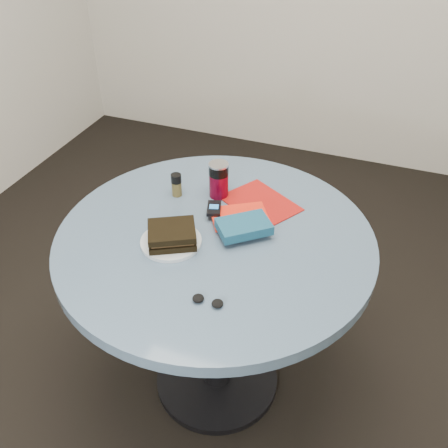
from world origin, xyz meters
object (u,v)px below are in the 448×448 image
(headphones, at_px, (208,301))
(magazine, at_px, (260,203))
(plate, at_px, (171,242))
(soda_can, at_px, (219,180))
(red_book, at_px, (239,216))
(table, at_px, (216,273))
(pepper_grinder, at_px, (177,185))
(novel, at_px, (244,226))
(sandwich, at_px, (172,235))
(mp3_player, at_px, (214,208))

(headphones, bearing_deg, magazine, 90.86)
(plate, xyz_separation_m, soda_can, (0.04, 0.30, 0.06))
(soda_can, relative_size, red_book, 0.71)
(plate, bearing_deg, red_book, 50.59)
(table, height_order, soda_can, soda_can)
(plate, distance_m, pepper_grinder, 0.27)
(pepper_grinder, bearing_deg, red_book, -13.08)
(headphones, bearing_deg, red_book, 96.65)
(novel, distance_m, headphones, 0.31)
(sandwich, xyz_separation_m, mp3_player, (0.06, 0.19, -0.01))
(plate, relative_size, sandwich, 1.04)
(soda_can, bearing_deg, plate, -98.12)
(magazine, relative_size, headphones, 2.77)
(sandwich, distance_m, pepper_grinder, 0.27)
(sandwich, height_order, pepper_grinder, pepper_grinder)
(table, relative_size, plate, 5.34)
(magazine, bearing_deg, table, -79.80)
(pepper_grinder, bearing_deg, mp3_player, -21.17)
(sandwich, distance_m, soda_can, 0.30)
(table, height_order, magazine, magazine)
(sandwich, xyz_separation_m, soda_can, (0.04, 0.30, 0.03))
(red_book, xyz_separation_m, headphones, (0.04, -0.38, -0.00))
(headphones, bearing_deg, mp3_player, 109.15)
(table, xyz_separation_m, plate, (-0.11, -0.09, 0.17))
(table, height_order, sandwich, sandwich)
(table, bearing_deg, red_book, 66.49)
(mp3_player, xyz_separation_m, headphones, (0.13, -0.38, -0.02))
(mp3_player, bearing_deg, red_book, 3.41)
(sandwich, distance_m, mp3_player, 0.20)
(magazine, bearing_deg, pepper_grinder, -138.61)
(table, xyz_separation_m, soda_can, (-0.07, 0.21, 0.23))
(mp3_player, bearing_deg, soda_can, 103.29)
(magazine, bearing_deg, plate, -91.50)
(table, distance_m, magazine, 0.28)
(magazine, bearing_deg, mp3_player, -106.04)
(sandwich, height_order, headphones, sandwich)
(sandwich, relative_size, soda_can, 1.43)
(magazine, relative_size, mp3_player, 2.78)
(plate, bearing_deg, soda_can, 81.88)
(plate, height_order, pepper_grinder, pepper_grinder)
(soda_can, xyz_separation_m, mp3_player, (0.03, -0.11, -0.04))
(sandwich, bearing_deg, soda_can, 83.22)
(table, height_order, headphones, headphones)
(novel, xyz_separation_m, headphones, (0.00, -0.31, -0.03))
(plate, distance_m, headphones, 0.28)
(plate, xyz_separation_m, sandwich, (0.01, -0.00, 0.03))
(novel, bearing_deg, magazine, 51.46)
(novel, height_order, headphones, novel)
(table, xyz_separation_m, sandwich, (-0.10, -0.09, 0.20))
(table, relative_size, sandwich, 5.53)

